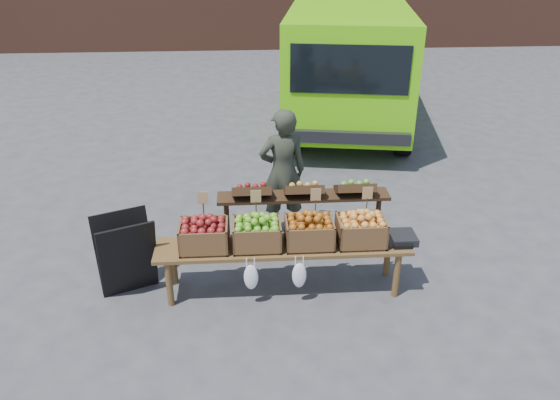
{
  "coord_description": "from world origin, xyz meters",
  "views": [
    {
      "loc": [
        -0.26,
        -4.75,
        3.6
      ],
      "look_at": [
        0.1,
        0.68,
        0.85
      ],
      "focal_mm": 35.0,
      "sensor_mm": 36.0,
      "label": 1
    }
  ],
  "objects_px": {
    "back_table": "(303,216)",
    "crate_golden_apples": "(204,236)",
    "delivery_van": "(347,66)",
    "crate_russet_pears": "(257,234)",
    "crate_red_apples": "(309,233)",
    "vendor": "(283,172)",
    "display_bench": "(283,267)",
    "chalkboard_sign": "(126,255)",
    "crate_green_apples": "(361,231)",
    "weighing_scale": "(400,238)"
  },
  "relations": [
    {
      "from": "display_bench",
      "to": "crate_golden_apples",
      "type": "bearing_deg",
      "value": 180.0
    },
    {
      "from": "delivery_van",
      "to": "crate_golden_apples",
      "type": "height_order",
      "value": "delivery_van"
    },
    {
      "from": "delivery_van",
      "to": "crate_golden_apples",
      "type": "relative_size",
      "value": 10.2
    },
    {
      "from": "display_bench",
      "to": "back_table",
      "type": "bearing_deg",
      "value": 68.21
    },
    {
      "from": "crate_russet_pears",
      "to": "crate_red_apples",
      "type": "height_order",
      "value": "same"
    },
    {
      "from": "delivery_van",
      "to": "crate_red_apples",
      "type": "relative_size",
      "value": 10.2
    },
    {
      "from": "crate_green_apples",
      "to": "weighing_scale",
      "type": "bearing_deg",
      "value": 0.0
    },
    {
      "from": "weighing_scale",
      "to": "back_table",
      "type": "bearing_deg",
      "value": 143.19
    },
    {
      "from": "delivery_van",
      "to": "weighing_scale",
      "type": "bearing_deg",
      "value": -84.35
    },
    {
      "from": "chalkboard_sign",
      "to": "back_table",
      "type": "relative_size",
      "value": 0.43
    },
    {
      "from": "display_bench",
      "to": "crate_green_apples",
      "type": "bearing_deg",
      "value": 0.0
    },
    {
      "from": "crate_golden_apples",
      "to": "back_table",
      "type": "bearing_deg",
      "value": 32.9
    },
    {
      "from": "vendor",
      "to": "crate_golden_apples",
      "type": "bearing_deg",
      "value": 46.13
    },
    {
      "from": "crate_russet_pears",
      "to": "weighing_scale",
      "type": "height_order",
      "value": "crate_russet_pears"
    },
    {
      "from": "crate_russet_pears",
      "to": "weighing_scale",
      "type": "distance_m",
      "value": 1.53
    },
    {
      "from": "crate_green_apples",
      "to": "delivery_van",
      "type": "bearing_deg",
      "value": 81.72
    },
    {
      "from": "back_table",
      "to": "crate_russet_pears",
      "type": "relative_size",
      "value": 4.2
    },
    {
      "from": "back_table",
      "to": "crate_golden_apples",
      "type": "height_order",
      "value": "back_table"
    },
    {
      "from": "crate_russet_pears",
      "to": "crate_red_apples",
      "type": "relative_size",
      "value": 1.0
    },
    {
      "from": "weighing_scale",
      "to": "crate_golden_apples",
      "type": "bearing_deg",
      "value": 180.0
    },
    {
      "from": "back_table",
      "to": "crate_red_apples",
      "type": "relative_size",
      "value": 4.2
    },
    {
      "from": "weighing_scale",
      "to": "crate_russet_pears",
      "type": "bearing_deg",
      "value": 180.0
    },
    {
      "from": "back_table",
      "to": "crate_golden_apples",
      "type": "relative_size",
      "value": 4.2
    },
    {
      "from": "back_table",
      "to": "vendor",
      "type": "bearing_deg",
      "value": 108.62
    },
    {
      "from": "crate_russet_pears",
      "to": "display_bench",
      "type": "bearing_deg",
      "value": 0.0
    },
    {
      "from": "vendor",
      "to": "back_table",
      "type": "distance_m",
      "value": 0.7
    },
    {
      "from": "vendor",
      "to": "display_bench",
      "type": "bearing_deg",
      "value": 77.07
    },
    {
      "from": "crate_red_apples",
      "to": "crate_green_apples",
      "type": "xyz_separation_m",
      "value": [
        0.55,
        0.0,
        0.0
      ]
    },
    {
      "from": "display_bench",
      "to": "crate_golden_apples",
      "type": "height_order",
      "value": "crate_golden_apples"
    },
    {
      "from": "crate_russet_pears",
      "to": "back_table",
      "type": "bearing_deg",
      "value": 51.98
    },
    {
      "from": "chalkboard_sign",
      "to": "crate_red_apples",
      "type": "height_order",
      "value": "chalkboard_sign"
    },
    {
      "from": "back_table",
      "to": "crate_golden_apples",
      "type": "distance_m",
      "value": 1.34
    },
    {
      "from": "back_table",
      "to": "crate_red_apples",
      "type": "distance_m",
      "value": 0.74
    },
    {
      "from": "delivery_van",
      "to": "crate_red_apples",
      "type": "height_order",
      "value": "delivery_van"
    },
    {
      "from": "back_table",
      "to": "display_bench",
      "type": "height_order",
      "value": "back_table"
    },
    {
      "from": "chalkboard_sign",
      "to": "crate_green_apples",
      "type": "distance_m",
      "value": 2.51
    },
    {
      "from": "delivery_van",
      "to": "back_table",
      "type": "height_order",
      "value": "delivery_van"
    },
    {
      "from": "crate_green_apples",
      "to": "crate_red_apples",
      "type": "bearing_deg",
      "value": 180.0
    },
    {
      "from": "back_table",
      "to": "crate_green_apples",
      "type": "relative_size",
      "value": 4.2
    },
    {
      "from": "chalkboard_sign",
      "to": "crate_russet_pears",
      "type": "relative_size",
      "value": 1.81
    },
    {
      "from": "back_table",
      "to": "crate_russet_pears",
      "type": "xyz_separation_m",
      "value": [
        -0.56,
        -0.72,
        0.19
      ]
    },
    {
      "from": "vendor",
      "to": "display_bench",
      "type": "xyz_separation_m",
      "value": [
        -0.09,
        -1.32,
        -0.54
      ]
    },
    {
      "from": "display_bench",
      "to": "weighing_scale",
      "type": "distance_m",
      "value": 1.29
    },
    {
      "from": "vendor",
      "to": "weighing_scale",
      "type": "relative_size",
      "value": 4.85
    },
    {
      "from": "chalkboard_sign",
      "to": "crate_red_apples",
      "type": "relative_size",
      "value": 1.81
    },
    {
      "from": "delivery_van",
      "to": "crate_russet_pears",
      "type": "distance_m",
      "value": 5.9
    },
    {
      "from": "crate_golden_apples",
      "to": "crate_red_apples",
      "type": "relative_size",
      "value": 1.0
    },
    {
      "from": "vendor",
      "to": "crate_russet_pears",
      "type": "distance_m",
      "value": 1.37
    },
    {
      "from": "delivery_van",
      "to": "crate_golden_apples",
      "type": "bearing_deg",
      "value": -104.25
    },
    {
      "from": "crate_golden_apples",
      "to": "crate_green_apples",
      "type": "distance_m",
      "value": 1.65
    }
  ]
}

